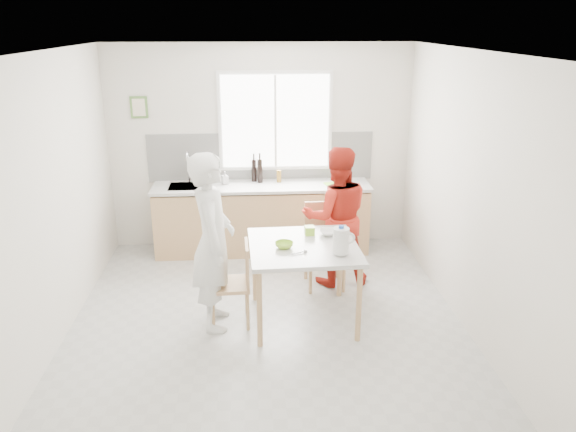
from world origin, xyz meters
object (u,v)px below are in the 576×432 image
at_px(person_red, 336,217).
at_px(wine_bottle_b, 254,170).
at_px(bowl_white, 329,233).
at_px(chair_far, 324,241).
at_px(person_white, 213,242).
at_px(chair_left, 236,280).
at_px(milk_jug, 341,240).
at_px(dining_table, 303,253).
at_px(wine_bottle_a, 260,171).
at_px(bowl_green, 284,245).

xyz_separation_m(person_red, wine_bottle_b, (-0.93, 1.22, 0.25)).
relative_size(person_red, bowl_white, 8.16).
xyz_separation_m(chair_far, person_white, (-1.22, -0.87, 0.36)).
height_order(chair_left, milk_jug, milk_jug).
bearing_deg(person_white, dining_table, -90.00).
bearing_deg(person_white, bowl_white, -78.21).
height_order(dining_table, wine_bottle_a, wine_bottle_a).
bearing_deg(dining_table, bowl_white, 41.94).
height_order(person_red, wine_bottle_b, person_red).
bearing_deg(dining_table, person_red, 61.88).
height_order(person_white, wine_bottle_b, person_white).
bearing_deg(wine_bottle_b, wine_bottle_a, -40.80).
xyz_separation_m(bowl_green, milk_jug, (0.53, -0.21, 0.12)).
relative_size(chair_far, wine_bottle_b, 3.25).
xyz_separation_m(dining_table, wine_bottle_b, (-0.47, 2.08, 0.32)).
height_order(person_red, wine_bottle_a, person_red).
bearing_deg(wine_bottle_b, person_white, -101.43).
height_order(dining_table, person_white, person_white).
distance_m(chair_far, bowl_white, 0.66).
xyz_separation_m(chair_far, person_red, (0.14, 0.02, 0.28)).
bearing_deg(bowl_green, milk_jug, -21.57).
height_order(chair_far, wine_bottle_b, wine_bottle_b).
height_order(person_white, wine_bottle_a, person_white).
bearing_deg(wine_bottle_a, chair_far, -58.75).
height_order(bowl_green, wine_bottle_b, wine_bottle_b).
bearing_deg(bowl_green, bowl_white, 33.10).
height_order(bowl_green, bowl_white, bowl_green).
bearing_deg(chair_left, chair_far, 128.53).
distance_m(chair_far, milk_jug, 1.19).
xyz_separation_m(chair_left, person_white, (-0.21, -0.01, 0.42)).
relative_size(bowl_green, wine_bottle_a, 0.57).
bearing_deg(wine_bottle_a, bowl_green, -84.61).
bearing_deg(wine_bottle_a, wine_bottle_b, 139.20).
height_order(chair_left, person_white, person_white).
xyz_separation_m(chair_far, wine_bottle_a, (-0.71, 1.17, 0.54)).
xyz_separation_m(chair_far, bowl_white, (-0.03, -0.58, 0.32)).
bearing_deg(bowl_green, person_white, 178.04).
distance_m(chair_left, person_red, 1.48).
xyz_separation_m(person_white, milk_jug, (1.23, -0.23, 0.08)).
bearing_deg(wine_bottle_b, chair_far, -57.52).
xyz_separation_m(bowl_white, milk_jug, (0.04, -0.53, 0.12)).
relative_size(chair_left, bowl_white, 4.32).
bearing_deg(dining_table, wine_bottle_b, 102.77).
xyz_separation_m(dining_table, bowl_green, (-0.20, -0.06, 0.11)).
xyz_separation_m(person_red, wine_bottle_a, (-0.85, 1.16, 0.26)).
distance_m(dining_table, bowl_white, 0.41).
bearing_deg(bowl_white, person_red, 74.38).
xyz_separation_m(dining_table, person_white, (-0.90, -0.03, 0.15)).
height_order(bowl_white, milk_jug, milk_jug).
distance_m(wine_bottle_a, wine_bottle_b, 0.10).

